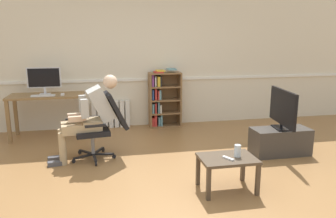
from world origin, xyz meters
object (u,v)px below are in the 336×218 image
object	(u,v)px
tv_stand	(280,141)
computer_desk	(47,101)
spare_remote	(228,158)
radiator	(111,114)
coffee_table	(227,162)
keyboard	(43,96)
tv_screen	(283,108)
imac_monitor	(44,79)
computer_mouse	(63,94)
office_chair	(103,123)
bookshelf	(162,99)
drinking_glass	(238,151)
person_seated	(90,115)

from	to	relation	value
tv_stand	computer_desk	bearing A→B (deg)	155.27
computer_desk	spare_remote	bearing A→B (deg)	-48.92
radiator	coffee_table	size ratio (longest dim) A/B	1.15
keyboard	tv_screen	world-z (taller)	tv_screen
computer_desk	imac_monitor	bearing A→B (deg)	110.64
computer_mouse	imac_monitor	bearing A→B (deg)	147.72
coffee_table	imac_monitor	bearing A→B (deg)	131.42
computer_mouse	radiator	size ratio (longest dim) A/B	0.14
keyboard	office_chair	bearing A→B (deg)	-48.33
computer_mouse	tv_screen	size ratio (longest dim) A/B	0.12
radiator	spare_remote	size ratio (longest dim) A/B	4.83
computer_mouse	radiator	bearing A→B (deg)	32.08
radiator	office_chair	distance (m)	1.65
imac_monitor	office_chair	xyz separation A→B (m)	(0.97, -1.31, -0.50)
imac_monitor	tv_stand	xyz separation A→B (m)	(3.56, -1.71, -0.83)
keyboard	office_chair	size ratio (longest dim) A/B	0.40
computer_mouse	bookshelf	size ratio (longest dim) A/B	0.09
coffee_table	drinking_glass	xyz separation A→B (m)	(0.12, -0.00, 0.13)
tv_screen	radiator	bearing A→B (deg)	58.26
person_seated	radiator	bearing A→B (deg)	160.85
computer_mouse	office_chair	size ratio (longest dim) A/B	0.10
tv_screen	coffee_table	size ratio (longest dim) A/B	1.37
drinking_glass	tv_screen	bearing A→B (deg)	40.72
office_chair	computer_mouse	bearing A→B (deg)	-156.98
imac_monitor	keyboard	bearing A→B (deg)	-90.26
computer_desk	computer_mouse	bearing A→B (deg)	-22.96
drinking_glass	radiator	bearing A→B (deg)	114.14
computer_desk	bookshelf	distance (m)	2.12
coffee_table	drinking_glass	size ratio (longest dim) A/B	4.54
computer_desk	drinking_glass	world-z (taller)	computer_desk
imac_monitor	computer_desk	bearing A→B (deg)	-69.36
imac_monitor	drinking_glass	bearing A→B (deg)	-47.25
coffee_table	office_chair	bearing A→B (deg)	135.54
person_seated	coffee_table	bearing A→B (deg)	41.98
tv_stand	tv_screen	world-z (taller)	tv_screen
keyboard	imac_monitor	bearing A→B (deg)	89.74
spare_remote	tv_screen	bearing A→B (deg)	11.66
keyboard	tv_screen	distance (m)	3.87
radiator	tv_stand	distance (m)	3.17
radiator	drinking_glass	size ratio (longest dim) A/B	5.20
imac_monitor	bookshelf	distance (m)	2.19
keyboard	person_seated	distance (m)	1.37
computer_mouse	radiator	xyz separation A→B (m)	(0.81, 0.51, -0.51)
computer_mouse	person_seated	size ratio (longest dim) A/B	0.08
drinking_glass	spare_remote	size ratio (longest dim) A/B	0.93
tv_stand	drinking_glass	bearing A→B (deg)	-139.23
imac_monitor	bookshelf	xyz separation A→B (m)	(2.12, 0.21, -0.48)
imac_monitor	office_chair	distance (m)	1.71
computer_mouse	office_chair	bearing A→B (deg)	-59.37
coffee_table	computer_desk	bearing A→B (deg)	131.90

